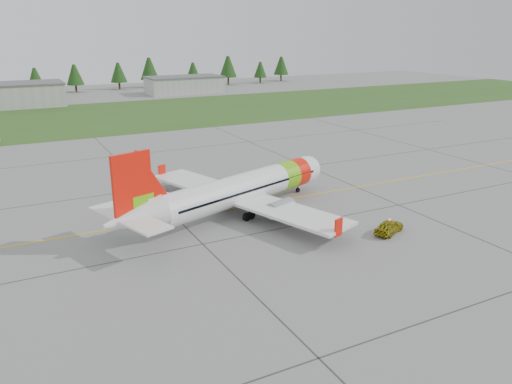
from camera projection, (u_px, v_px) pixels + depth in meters
ground at (330, 219)px, 55.06m from camera, size 320.00×320.00×0.00m
aircraft at (239, 190)px, 56.22m from camera, size 29.82×28.26×9.33m
follow_me_car at (390, 214)px, 50.54m from camera, size 1.93×2.06×4.10m
grass_strip at (138, 114)px, 124.39m from camera, size 320.00×50.00×0.03m
taxi_guideline at (292, 198)px, 61.82m from camera, size 120.00×0.25×0.02m
hangar_west at (0, 96)px, 134.06m from camera, size 32.00×14.00×6.00m
hangar_east at (184, 85)px, 164.93m from camera, size 24.00×12.00×5.20m
treeline at (95, 76)px, 170.20m from camera, size 160.00×8.00×10.00m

